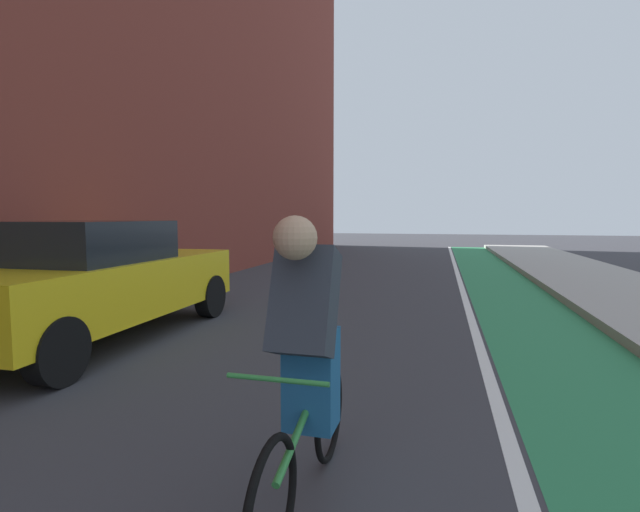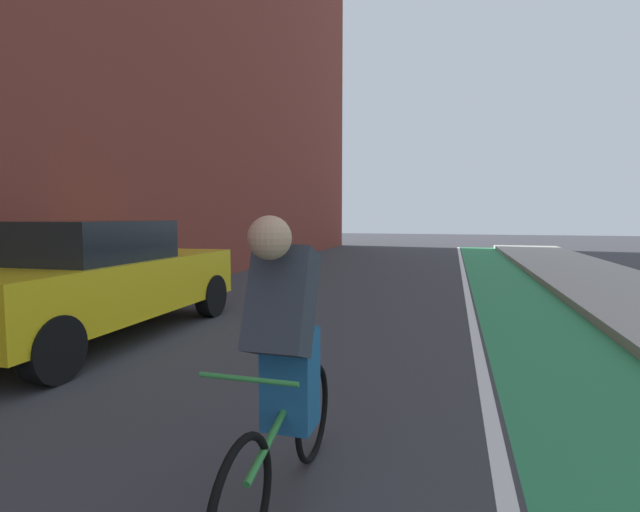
# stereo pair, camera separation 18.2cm
# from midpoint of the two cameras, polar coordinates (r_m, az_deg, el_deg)

# --- Properties ---
(ground_plane) EXTENTS (72.82, 72.82, 0.00)m
(ground_plane) POSITION_cam_midpoint_polar(r_m,az_deg,el_deg) (7.03, 1.67, -8.24)
(ground_plane) COLOR #38383D
(bike_lane_paint) EXTENTS (1.60, 33.10, 0.00)m
(bike_lane_paint) POSITION_cam_midpoint_polar(r_m,az_deg,el_deg) (8.89, 24.00, -5.88)
(bike_lane_paint) COLOR #2D8451
(bike_lane_paint) RESTS_ON ground
(lane_divider_stripe) EXTENTS (0.12, 33.10, 0.00)m
(lane_divider_stripe) POSITION_cam_midpoint_polar(r_m,az_deg,el_deg) (8.81, 18.17, -5.80)
(lane_divider_stripe) COLOR white
(lane_divider_stripe) RESTS_ON ground
(parked_sedan_yellow_cab) EXTENTS (1.90, 4.26, 1.53)m
(parked_sedan_yellow_cab) POSITION_cam_midpoint_polar(r_m,az_deg,el_deg) (6.74, -24.90, -2.49)
(parked_sedan_yellow_cab) COLOR yellow
(parked_sedan_yellow_cab) RESTS_ON ground
(cyclist_mid) EXTENTS (0.48, 1.68, 1.59)m
(cyclist_mid) POSITION_cam_midpoint_polar(r_m,az_deg,el_deg) (2.61, -2.30, -12.67)
(cyclist_mid) COLOR black
(cyclist_mid) RESTS_ON ground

